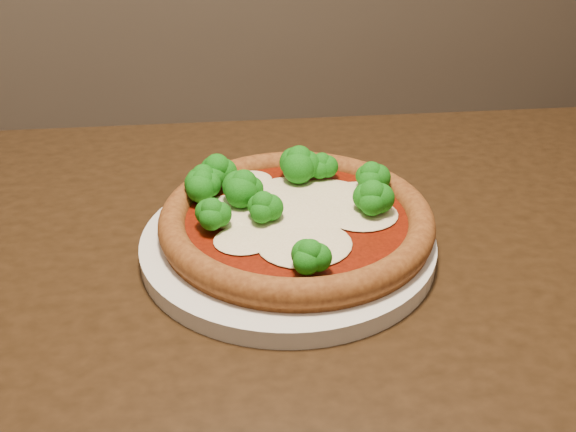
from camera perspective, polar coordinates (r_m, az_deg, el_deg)
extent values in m
cube|color=black|center=(0.59, -2.63, -8.79)|extent=(1.18, 0.96, 0.04)
cylinder|color=black|center=(1.23, 20.55, -9.37)|extent=(0.06, 0.06, 0.71)
cylinder|color=silver|center=(0.64, 0.00, -2.40)|extent=(0.29, 0.29, 0.02)
cylinder|color=brown|center=(0.64, 0.75, -0.68)|extent=(0.26, 0.26, 0.01)
torus|color=brown|center=(0.63, 0.75, -0.14)|extent=(0.27, 0.27, 0.03)
cylinder|color=#6D1305|center=(0.63, 0.75, -0.10)|extent=(0.22, 0.22, 0.00)
ellipsoid|color=#F3E8C1|center=(0.63, 1.24, 0.27)|extent=(0.10, 0.09, 0.01)
ellipsoid|color=#F3E8C1|center=(0.59, -3.92, -2.12)|extent=(0.06, 0.05, 0.00)
ellipsoid|color=#F3E8C1|center=(0.70, -3.40, 3.24)|extent=(0.05, 0.04, 0.00)
ellipsoid|color=#F3E8C1|center=(0.64, 6.58, 0.15)|extent=(0.07, 0.07, 0.01)
ellipsoid|color=#F3E8C1|center=(0.59, 1.49, -2.50)|extent=(0.09, 0.08, 0.01)
ellipsoid|color=#F3E8C1|center=(0.68, -0.09, 2.33)|extent=(0.07, 0.06, 0.01)
ellipsoid|color=#F3E8C1|center=(0.64, -4.68, 0.49)|extent=(0.08, 0.07, 0.01)
ellipsoid|color=#F3E8C1|center=(0.66, 3.40, 1.72)|extent=(0.09, 0.08, 0.01)
ellipsoid|color=#F3E8C1|center=(0.67, 6.11, 1.97)|extent=(0.06, 0.05, 0.00)
ellipsoid|color=#F3E8C1|center=(0.64, -0.42, 0.57)|extent=(0.11, 0.10, 0.01)
ellipsoid|color=#1A8E16|center=(0.66, -7.56, 3.41)|extent=(0.04, 0.04, 0.03)
ellipsoid|color=#1A8E16|center=(0.69, 3.01, 4.66)|extent=(0.04, 0.04, 0.03)
ellipsoid|color=#1A8E16|center=(0.63, 7.52, 1.86)|extent=(0.04, 0.04, 0.04)
ellipsoid|color=#1A8E16|center=(0.67, 7.40, 3.66)|extent=(0.04, 0.04, 0.03)
ellipsoid|color=#1A8E16|center=(0.68, -6.33, 4.20)|extent=(0.05, 0.05, 0.04)
ellipsoid|color=#1A8E16|center=(0.60, -6.74, 0.42)|extent=(0.04, 0.04, 0.03)
ellipsoid|color=#1A8E16|center=(0.61, -2.20, 1.02)|extent=(0.04, 0.04, 0.03)
ellipsoid|color=#1A8E16|center=(0.69, 0.99, 4.92)|extent=(0.05, 0.05, 0.04)
ellipsoid|color=#1A8E16|center=(0.66, -7.60, 2.96)|extent=(0.04, 0.04, 0.03)
ellipsoid|color=#1A8E16|center=(0.54, 2.00, -3.40)|extent=(0.04, 0.04, 0.03)
ellipsoid|color=#1A8E16|center=(0.64, -3.94, 2.76)|extent=(0.05, 0.05, 0.04)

